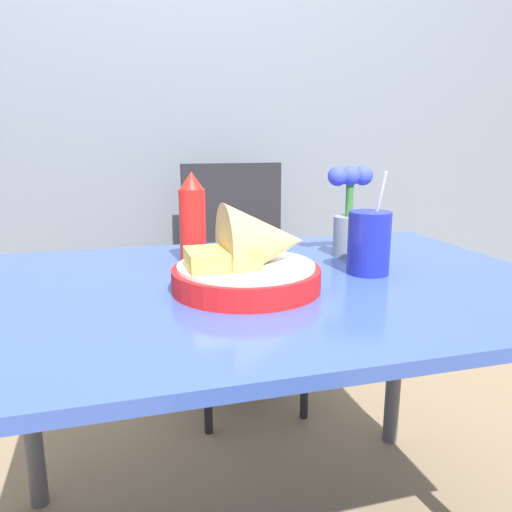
% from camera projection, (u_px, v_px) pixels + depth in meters
% --- Properties ---
extents(wall_window, '(7.00, 0.06, 2.60)m').
position_uv_depth(wall_window, '(183.00, 67.00, 2.02)').
color(wall_window, slate).
rests_on(wall_window, ground_plane).
extents(dining_table, '(1.24, 0.86, 0.72)m').
position_uv_depth(dining_table, '(267.00, 320.00, 1.08)').
color(dining_table, '#334C9E').
rests_on(dining_table, ground_plane).
extents(chair_far_window, '(0.40, 0.40, 0.92)m').
position_uv_depth(chair_far_window, '(238.00, 262.00, 1.95)').
color(chair_far_window, black).
rests_on(chair_far_window, ground_plane).
extents(food_basket, '(0.30, 0.30, 0.18)m').
position_uv_depth(food_basket, '(253.00, 260.00, 1.00)').
color(food_basket, red).
rests_on(food_basket, dining_table).
extents(ketchup_bottle, '(0.06, 0.06, 0.22)m').
position_uv_depth(ketchup_bottle, '(193.00, 219.00, 1.20)').
color(ketchup_bottle, red).
rests_on(ketchup_bottle, dining_table).
extents(drink_cup, '(0.09, 0.09, 0.23)m').
position_uv_depth(drink_cup, '(370.00, 245.00, 1.11)').
color(drink_cup, '#192399').
rests_on(drink_cup, dining_table).
extents(flower_vase, '(0.12, 0.08, 0.23)m').
position_uv_depth(flower_vase, '(349.00, 213.00, 1.27)').
color(flower_vase, gray).
rests_on(flower_vase, dining_table).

